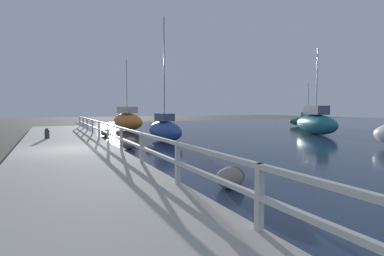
# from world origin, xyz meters

# --- Properties ---
(ground_plane) EXTENTS (120.00, 120.00, 0.00)m
(ground_plane) POSITION_xyz_m (0.00, 0.00, 0.00)
(ground_plane) COLOR #4C473D
(dock_walkway) EXTENTS (4.10, 36.00, 0.31)m
(dock_walkway) POSITION_xyz_m (0.00, 0.00, 0.15)
(dock_walkway) COLOR #B2AD9E
(dock_walkway) RESTS_ON ground
(railing) EXTENTS (0.10, 32.50, 0.96)m
(railing) POSITION_xyz_m (1.95, 0.00, 0.96)
(railing) COLOR beige
(railing) RESTS_ON dock_walkway
(boulder_downstream) EXTENTS (0.68, 0.61, 0.51)m
(boulder_downstream) POSITION_xyz_m (3.03, 8.74, 0.26)
(boulder_downstream) COLOR slate
(boulder_downstream) RESTS_ON ground
(boulder_near_dock) EXTENTS (0.42, 0.38, 0.32)m
(boulder_near_dock) POSITION_xyz_m (3.71, 0.18, 0.16)
(boulder_near_dock) COLOR gray
(boulder_near_dock) RESTS_ON ground
(boulder_upstream) EXTENTS (0.63, 0.57, 0.47)m
(boulder_upstream) POSITION_xyz_m (2.86, 1.00, 0.24)
(boulder_upstream) COLOR #666056
(boulder_upstream) RESTS_ON ground
(boulder_mid_strip) EXTENTS (0.58, 0.52, 0.43)m
(boulder_mid_strip) POSITION_xyz_m (3.40, 2.69, 0.22)
(boulder_mid_strip) COLOR gray
(boulder_mid_strip) RESTS_ON ground
(boulder_far_strip) EXTENTS (0.69, 0.62, 0.52)m
(boulder_far_strip) POSITION_xyz_m (3.62, -7.08, 0.26)
(boulder_far_strip) COLOR #666056
(boulder_far_strip) RESTS_ON ground
(boulder_water_edge) EXTENTS (0.71, 0.64, 0.53)m
(boulder_water_edge) POSITION_xyz_m (3.40, -7.31, 0.27)
(boulder_water_edge) COLOR gray
(boulder_water_edge) RESTS_ON ground
(mooring_bollard) EXTENTS (0.25, 0.25, 0.59)m
(mooring_bollard) POSITION_xyz_m (-0.79, 5.26, 0.60)
(mooring_bollard) COLOR #333338
(mooring_bollard) RESTS_ON dock_walkway
(sailboat_teal) EXTENTS (2.90, 5.47, 6.63)m
(sailboat_teal) POSITION_xyz_m (18.02, 3.10, 0.91)
(sailboat_teal) COLOR #1E707A
(sailboat_teal) RESTS_ON water_surface
(sailboat_green) EXTENTS (2.67, 4.38, 4.71)m
(sailboat_green) POSITION_xyz_m (25.12, 10.60, 0.61)
(sailboat_green) COLOR #236B42
(sailboat_green) RESTS_ON water_surface
(sailboat_orange) EXTENTS (2.43, 5.60, 6.37)m
(sailboat_orange) POSITION_xyz_m (5.78, 13.49, 0.91)
(sailboat_orange) COLOR orange
(sailboat_orange) RESTS_ON water_surface
(sailboat_blue) EXTENTS (1.48, 4.06, 7.50)m
(sailboat_blue) POSITION_xyz_m (5.70, 3.57, 0.73)
(sailboat_blue) COLOR #2D4C9E
(sailboat_blue) RESTS_ON water_surface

